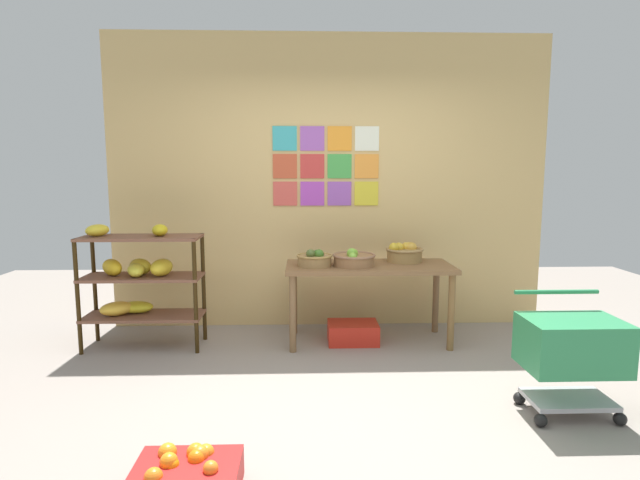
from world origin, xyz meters
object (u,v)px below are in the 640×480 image
at_px(display_table, 369,275).
at_px(fruit_basket_back_right, 315,259).
at_px(fruit_basket_centre, 404,253).
at_px(orange_crate_foreground, 187,475).
at_px(banana_shelf_unit, 137,276).
at_px(shopping_cart, 572,349).
at_px(fruit_basket_back_left, 354,259).
at_px(produce_crate_under_table, 353,333).

height_order(display_table, fruit_basket_back_right, fruit_basket_back_right).
height_order(fruit_basket_centre, orange_crate_foreground, fruit_basket_centre).
bearing_deg(banana_shelf_unit, orange_crate_foreground, -66.91).
bearing_deg(shopping_cart, banana_shelf_unit, 149.57).
distance_m(fruit_basket_back_right, fruit_basket_back_left, 0.35).
distance_m(display_table, orange_crate_foreground, 2.51).
xyz_separation_m(banana_shelf_unit, fruit_basket_back_right, (1.56, 0.01, 0.14)).
bearing_deg(banana_shelf_unit, fruit_basket_back_right, 0.35).
xyz_separation_m(fruit_basket_back_right, fruit_basket_centre, (0.84, 0.21, 0.02)).
bearing_deg(shopping_cart, produce_crate_under_table, 124.42).
bearing_deg(produce_crate_under_table, display_table, 9.99).
xyz_separation_m(fruit_basket_centre, shopping_cart, (0.75, -1.58, -0.36)).
xyz_separation_m(fruit_basket_back_left, produce_crate_under_table, (-0.00, 0.03, -0.69)).
bearing_deg(banana_shelf_unit, produce_crate_under_table, 1.40).
bearing_deg(banana_shelf_unit, shopping_cart, -23.43).
distance_m(banana_shelf_unit, display_table, 2.05).
xyz_separation_m(banana_shelf_unit, produce_crate_under_table, (1.90, 0.05, -0.54)).
relative_size(fruit_basket_back_right, shopping_cart, 0.42).
distance_m(display_table, fruit_basket_back_left, 0.22).
bearing_deg(shopping_cart, orange_crate_foreground, -169.08).
bearing_deg(fruit_basket_back_left, orange_crate_foreground, -115.61).
bearing_deg(produce_crate_under_table, banana_shelf_unit, -178.60).
height_order(banana_shelf_unit, produce_crate_under_table, banana_shelf_unit).
height_order(banana_shelf_unit, orange_crate_foreground, banana_shelf_unit).
bearing_deg(display_table, shopping_cart, -52.53).
height_order(fruit_basket_centre, fruit_basket_back_left, fruit_basket_centre).
height_order(fruit_basket_back_left, produce_crate_under_table, fruit_basket_back_left).
bearing_deg(shopping_cart, display_table, 120.46).
bearing_deg(fruit_basket_back_left, produce_crate_under_table, 90.13).
bearing_deg(produce_crate_under_table, shopping_cart, -48.58).
height_order(display_table, shopping_cart, shopping_cart).
bearing_deg(display_table, fruit_basket_centre, 23.10).
distance_m(banana_shelf_unit, orange_crate_foreground, 2.34).
xyz_separation_m(fruit_basket_back_left, shopping_cart, (1.24, -1.38, -0.34)).
distance_m(display_table, produce_crate_under_table, 0.55).
bearing_deg(fruit_basket_centre, fruit_basket_back_right, -165.91).
bearing_deg(fruit_basket_back_left, shopping_cart, -47.96).
bearing_deg(fruit_basket_back_left, banana_shelf_unit, -179.50).
bearing_deg(fruit_basket_back_right, fruit_basket_back_left, 1.16).
height_order(orange_crate_foreground, shopping_cart, shopping_cart).
xyz_separation_m(fruit_basket_centre, fruit_basket_back_left, (-0.49, -0.20, -0.02)).
height_order(produce_crate_under_table, orange_crate_foreground, orange_crate_foreground).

